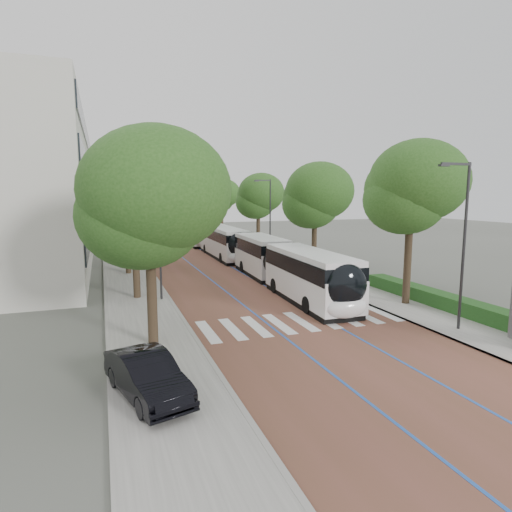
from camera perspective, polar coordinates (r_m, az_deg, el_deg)
The scene contains 19 objects.
ground at distance 21.92m, azimuth 6.66°, elevation -9.47°, with size 160.00×160.00×0.00m, color #51544C.
road at distance 59.77m, azimuth -10.66°, elevation 1.74°, with size 11.00×140.00×0.02m, color brown.
sidewalk_left at distance 59.06m, azimuth -17.86°, elevation 1.45°, with size 4.00×140.00×0.12m, color gray.
sidewalk_right at distance 61.39m, azimuth -3.73°, elevation 2.08°, with size 4.00×140.00×0.12m, color gray.
kerb_left at distance 59.15m, azimuth -16.02°, elevation 1.54°, with size 0.20×140.00×0.14m, color gray.
kerb_right at distance 60.90m, azimuth -5.45°, elevation 2.01°, with size 0.20×140.00×0.14m, color gray.
zebra_crossing at distance 22.85m, azimuth 5.99°, elevation -8.65°, with size 10.55×3.60×0.01m.
lane_line_left at distance 59.54m, azimuth -12.18°, elevation 1.68°, with size 0.12×126.00×0.01m, color #2252AC.
lane_line_right at distance 60.04m, azimuth -9.15°, elevation 1.82°, with size 0.12×126.00×0.01m, color #2252AC.
hedge at distance 26.97m, azimuth 24.35°, elevation -5.64°, with size 1.20×14.00×0.80m, color #1E4217.
streetlight_near at distance 22.47m, azimuth 25.76°, elevation 2.75°, with size 1.82×0.20×8.00m.
streetlight_far at distance 43.73m, azimuth 1.68°, elevation 5.85°, with size 1.82×0.20×8.00m.
lamp_post_left at distance 26.98m, azimuth -12.74°, elevation 2.67°, with size 0.14×0.14×8.00m, color #2A292C.
trees_left at distance 42.90m, azimuth -17.47°, elevation 8.02°, with size 6.36×61.14×10.07m.
trees_right at distance 41.90m, azimuth 4.29°, elevation 7.86°, with size 5.79×47.30×9.22m.
lead_bus at distance 29.94m, azimuth 4.09°, elevation -1.42°, with size 3.27×18.48×3.20m.
bus_queued_0 at distance 44.88m, azimuth -4.21°, elevation 1.81°, with size 2.73×12.44×3.20m.
bus_queued_1 at distance 57.58m, azimuth -7.94°, elevation 3.17°, with size 2.93×12.47×3.20m.
parked_car at distance 14.78m, azimuth -14.33°, elevation -15.17°, with size 1.53×4.39×1.45m, color black.
Camera 1 is at (-9.39, -18.66, 6.66)m, focal length 30.00 mm.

